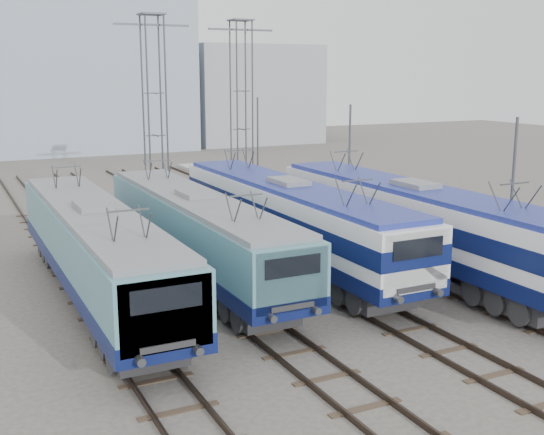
{
  "coord_description": "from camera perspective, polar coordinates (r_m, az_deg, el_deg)",
  "views": [
    {
      "loc": [
        -11.78,
        -17.77,
        8.7
      ],
      "look_at": [
        0.39,
        7.0,
        2.81
      ],
      "focal_mm": 45.0,
      "sensor_mm": 36.0,
      "label": 1
    }
  ],
  "objects": [
    {
      "name": "ground",
      "position": [
        23.03,
        6.93,
        -10.25
      ],
      "size": [
        160.0,
        160.0,
        0.0
      ],
      "primitive_type": "plane",
      "color": "#514C47"
    },
    {
      "name": "platform",
      "position": [
        34.93,
        13.86,
        -2.48
      ],
      "size": [
        4.0,
        70.0,
        0.3
      ],
      "primitive_type": "cube",
      "color": "#9E9E99",
      "rests_on": "ground"
    },
    {
      "name": "locomotive_far_left",
      "position": [
        26.62,
        -14.5,
        -2.37
      ],
      "size": [
        2.86,
        18.04,
        3.39
      ],
      "color": "#0B1446",
      "rests_on": "ground"
    },
    {
      "name": "locomotive_center_left",
      "position": [
        28.93,
        -6.25,
        -1.01
      ],
      "size": [
        2.79,
        17.64,
        3.32
      ],
      "color": "#0B1446",
      "rests_on": "ground"
    },
    {
      "name": "locomotive_center_right",
      "position": [
        30.79,
        1.54,
        0.18
      ],
      "size": [
        2.95,
        18.64,
        3.5
      ],
      "color": "#0B1446",
      "rests_on": "ground"
    },
    {
      "name": "locomotive_far_right",
      "position": [
        30.46,
        12.0,
        -0.16
      ],
      "size": [
        2.98,
        18.86,
        3.55
      ],
      "color": "#0B1446",
      "rests_on": "ground"
    },
    {
      "name": "catenary_tower_west",
      "position": [
        41.53,
        -9.78,
        9.03
      ],
      "size": [
        4.5,
        1.2,
        12.0
      ],
      "color": "#3F4247",
      "rests_on": "ground"
    },
    {
      "name": "catenary_tower_east",
      "position": [
        45.64,
        -2.57,
        9.45
      ],
      "size": [
        4.5,
        1.2,
        12.0
      ],
      "color": "#3F4247",
      "rests_on": "ground"
    },
    {
      "name": "mast_front",
      "position": [
        28.86,
        19.37,
        0.98
      ],
      "size": [
        0.12,
        0.12,
        7.0
      ],
      "primitive_type": "cylinder",
      "color": "#3F4247",
      "rests_on": "ground"
    },
    {
      "name": "mast_mid",
      "position": [
        38.1,
        6.46,
        4.12
      ],
      "size": [
        0.12,
        0.12,
        7.0
      ],
      "primitive_type": "cylinder",
      "color": "#3F4247",
      "rests_on": "ground"
    },
    {
      "name": "mast_rear",
      "position": [
        48.56,
        -1.2,
        5.9
      ],
      "size": [
        0.12,
        0.12,
        7.0
      ],
      "primitive_type": "cylinder",
      "color": "#3F4247",
      "rests_on": "ground"
    },
    {
      "name": "building_center",
      "position": [
        81.32,
        -15.31,
        11.84
      ],
      "size": [
        22.0,
        14.0,
        18.0
      ],
      "primitive_type": "cube",
      "color": "#92A1B4",
      "rests_on": "ground"
    },
    {
      "name": "building_east",
      "position": [
        87.47,
        -2.04,
        10.27
      ],
      "size": [
        16.0,
        12.0,
        12.0
      ],
      "primitive_type": "cube",
      "color": "#9197A1",
      "rests_on": "ground"
    }
  ]
}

